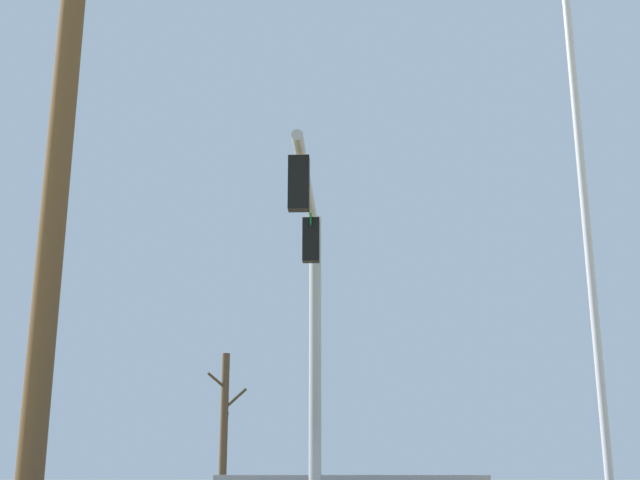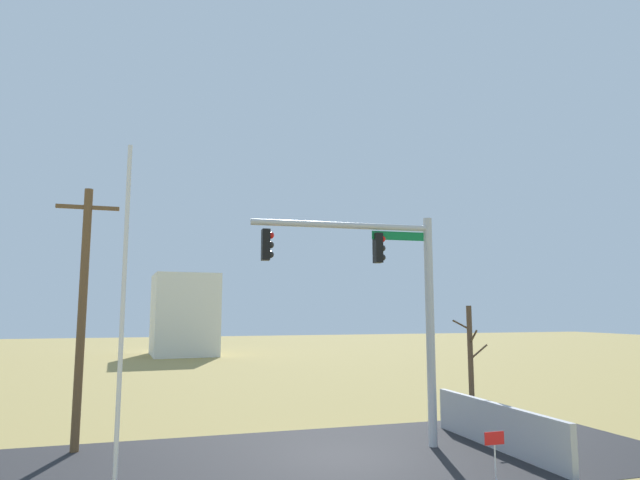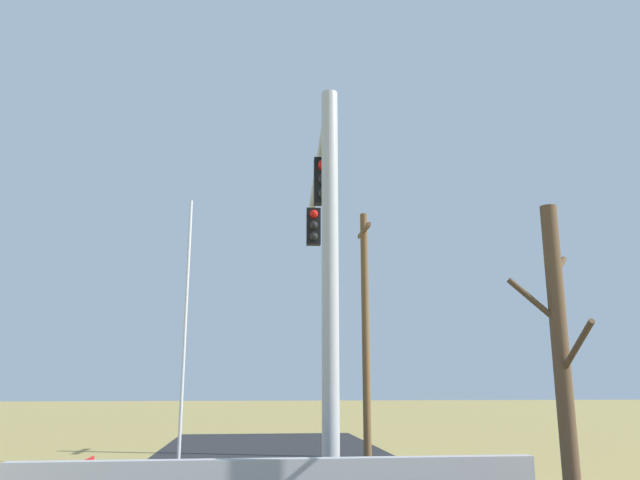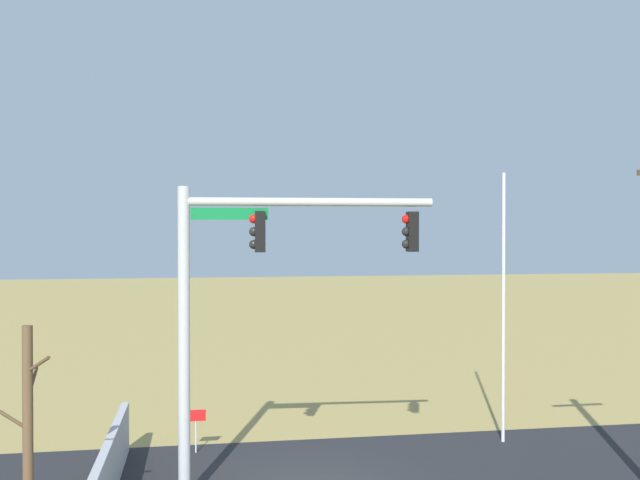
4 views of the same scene
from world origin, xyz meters
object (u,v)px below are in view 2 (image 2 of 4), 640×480
at_px(signal_mast, 388,287).
at_px(utility_pole, 82,311).
at_px(open_sign, 495,445).
at_px(flagpole, 122,322).
at_px(bare_tree, 471,363).
at_px(distant_building, 184,315).

distance_m(signal_mast, utility_pole, 9.68).
bearing_deg(open_sign, flagpole, 177.44).
bearing_deg(open_sign, utility_pole, 149.26).
xyz_separation_m(utility_pole, bare_tree, (13.70, -0.24, -1.96)).
bearing_deg(distant_building, signal_mast, -177.61).
relative_size(signal_mast, bare_tree, 1.64).
bearing_deg(distant_building, flagpole, 171.48).
height_order(signal_mast, flagpole, flagpole).
xyz_separation_m(flagpole, open_sign, (9.02, -0.40, -3.10)).
bearing_deg(signal_mast, utility_pole, 164.87).
xyz_separation_m(bare_tree, open_sign, (-3.18, -6.01, -1.38)).
bearing_deg(flagpole, utility_pole, 104.36).
height_order(signal_mast, bare_tree, signal_mast).
distance_m(flagpole, bare_tree, 13.54).
bearing_deg(open_sign, signal_mast, 107.75).
height_order(utility_pole, distant_building, utility_pole).
distance_m(flagpole, utility_pole, 6.04).
distance_m(bare_tree, open_sign, 6.94).
bearing_deg(signal_mast, distant_building, 96.20).
bearing_deg(utility_pole, signal_mast, -15.13).
bearing_deg(signal_mast, bare_tree, 27.51).
height_order(flagpole, distant_building, flagpole).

